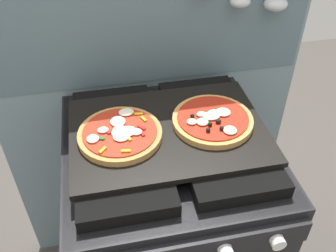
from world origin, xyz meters
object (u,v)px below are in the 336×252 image
object	(u,v)px
baking_tray	(168,131)
pizza_right	(213,121)
pizza_left	(120,133)
stove	(168,229)

from	to	relation	value
baking_tray	pizza_right	bearing A→B (deg)	-1.96
baking_tray	pizza_right	distance (m)	0.13
pizza_left	pizza_right	bearing A→B (deg)	0.66
stove	baking_tray	world-z (taller)	baking_tray
baking_tray	pizza_left	distance (m)	0.13
stove	pizza_right	size ratio (longest dim) A/B	3.97
stove	pizza_right	bearing A→B (deg)	-1.23
stove	baking_tray	size ratio (longest dim) A/B	1.67
baking_tray	stove	bearing A→B (deg)	-90.00
stove	pizza_right	xyz separation A→B (m)	(0.13, -0.00, 0.48)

